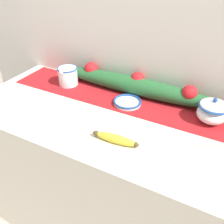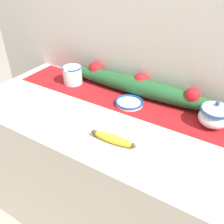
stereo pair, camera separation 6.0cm
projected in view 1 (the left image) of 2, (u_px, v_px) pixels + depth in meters
name	position (u px, v px, depth m)	size (l,w,h in m)	color
countertop	(114.00, 181.00, 1.40)	(1.47, 0.62, 0.86)	beige
back_wall	(145.00, 27.00, 1.21)	(2.27, 0.04, 2.40)	silver
table_runner	(129.00, 100.00, 1.29)	(1.35, 0.25, 0.00)	#A8191E
cream_pitcher	(68.00, 75.00, 1.40)	(0.11, 0.13, 0.10)	white
sugar_bowl	(212.00, 111.00, 1.10)	(0.13, 0.13, 0.12)	white
small_dish	(127.00, 102.00, 1.25)	(0.14, 0.14, 0.02)	white
banana	(115.00, 139.00, 1.00)	(0.20, 0.05, 0.04)	yellow
poinsettia_garland	(136.00, 85.00, 1.32)	(0.93, 0.11, 0.12)	#235B2D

